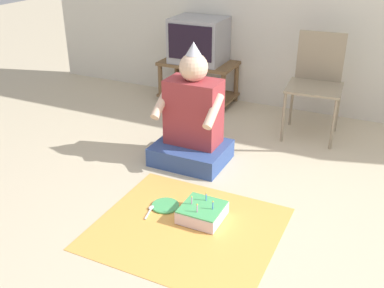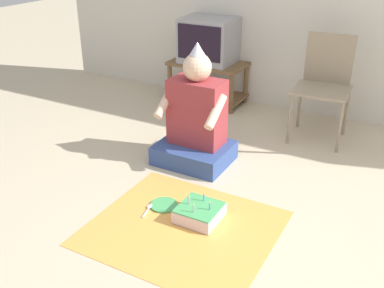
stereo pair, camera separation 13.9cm
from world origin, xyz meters
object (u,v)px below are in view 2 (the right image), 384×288
at_px(folding_chair, 325,80).
at_px(paper_plate, 164,205).
at_px(tv, 209,40).
at_px(person_seated, 196,122).
at_px(birthday_cake, 199,212).

relative_size(folding_chair, paper_plate, 4.82).
xyz_separation_m(tv, paper_plate, (0.61, -1.80, -0.61)).
bearing_deg(folding_chair, paper_plate, -110.37).
bearing_deg(person_seated, birthday_cake, -60.07).
relative_size(tv, paper_plate, 2.87).
distance_m(folding_chair, paper_plate, 1.71).
bearing_deg(birthday_cake, folding_chair, 78.71).
height_order(birthday_cake, paper_plate, birthday_cake).
bearing_deg(folding_chair, tv, 167.20).
xyz_separation_m(folding_chair, birthday_cake, (-0.31, -1.55, -0.43)).
bearing_deg(person_seated, paper_plate, -79.43).
bearing_deg(birthday_cake, tv, 115.48).
bearing_deg(tv, paper_plate, -71.42).
relative_size(tv, folding_chair, 0.59).
bearing_deg(paper_plate, tv, 108.58).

